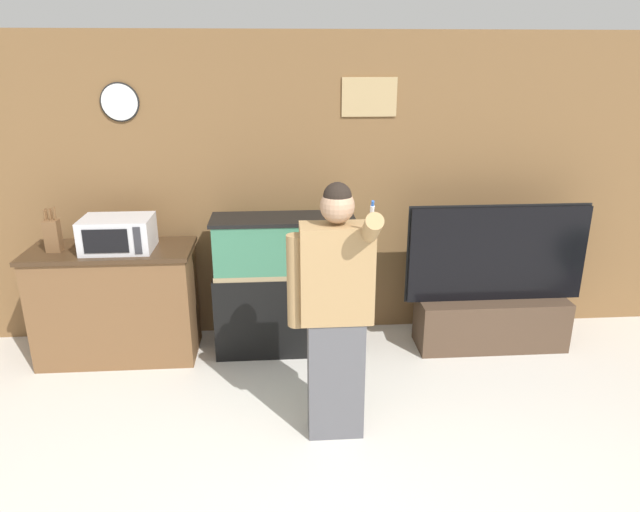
{
  "coord_description": "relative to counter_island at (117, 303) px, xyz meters",
  "views": [
    {
      "loc": [
        -0.32,
        -1.81,
        2.39
      ],
      "look_at": [
        -0.04,
        2.02,
        1.05
      ],
      "focal_mm": 32.0,
      "sensor_mm": 36.0,
      "label": 1
    }
  ],
  "objects": [
    {
      "name": "person_standing",
      "position": [
        1.69,
        -1.18,
        0.41
      ],
      "size": [
        0.54,
        0.41,
        1.71
      ],
      "color": "#515156",
      "rests_on": "ground_plane"
    },
    {
      "name": "aquarium_on_stand",
      "position": [
        1.38,
        0.01,
        0.11
      ],
      "size": [
        1.16,
        0.41,
        1.18
      ],
      "color": "black",
      "rests_on": "ground_plane"
    },
    {
      "name": "tv_on_stand",
      "position": [
        3.16,
        -0.06,
        -0.11
      ],
      "size": [
        1.52,
        0.4,
        1.26
      ],
      "color": "#4C3828",
      "rests_on": "ground_plane"
    },
    {
      "name": "knife_block",
      "position": [
        -0.41,
        -0.04,
        0.61
      ],
      "size": [
        0.11,
        0.1,
        0.36
      ],
      "color": "brown",
      "rests_on": "counter_island"
    },
    {
      "name": "wall_back_paneled",
      "position": [
        1.67,
        0.42,
        0.83
      ],
      "size": [
        10.0,
        0.08,
        2.6
      ],
      "color": "brown",
      "rests_on": "ground_plane"
    },
    {
      "name": "microwave",
      "position": [
        0.09,
        -0.04,
        0.6
      ],
      "size": [
        0.54,
        0.38,
        0.26
      ],
      "color": "silver",
      "rests_on": "counter_island"
    },
    {
      "name": "counter_island",
      "position": [
        0.0,
        0.0,
        0.0
      ],
      "size": [
        1.3,
        0.58,
        0.95
      ],
      "color": "brown",
      "rests_on": "ground_plane"
    }
  ]
}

